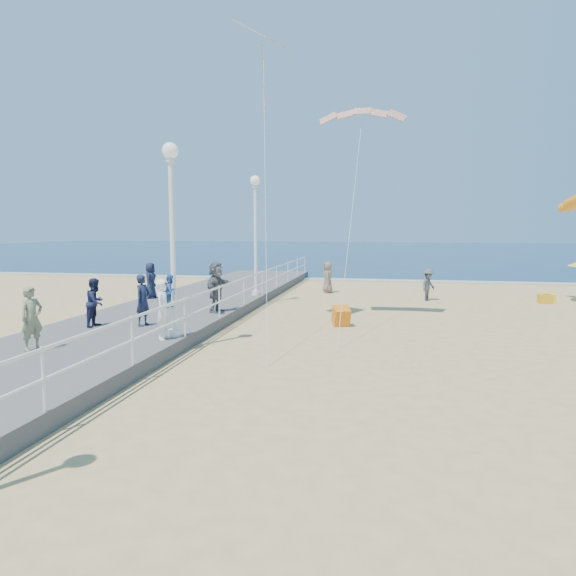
% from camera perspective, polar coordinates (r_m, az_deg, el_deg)
% --- Properties ---
extents(ground, '(160.00, 160.00, 0.00)m').
position_cam_1_polar(ground, '(13.73, 8.75, -7.85)').
color(ground, tan).
rests_on(ground, ground).
extents(ocean, '(160.00, 90.00, 0.05)m').
position_cam_1_polar(ocean, '(78.36, 10.74, 4.11)').
color(ocean, '#0B2647').
rests_on(ocean, ground).
extents(surf_line, '(160.00, 1.20, 0.04)m').
position_cam_1_polar(surf_line, '(33.96, 10.19, 0.86)').
color(surf_line, silver).
rests_on(surf_line, ground).
extents(boardwalk, '(5.00, 44.00, 0.40)m').
position_cam_1_polar(boardwalk, '(15.84, -19.61, -5.46)').
color(boardwalk, '#67625E').
rests_on(boardwalk, ground).
extents(railing, '(0.05, 42.00, 0.55)m').
position_cam_1_polar(railing, '(14.56, -11.44, -2.05)').
color(railing, white).
rests_on(railing, boardwalk).
extents(lamp_post_mid, '(0.44, 0.44, 5.32)m').
position_cam_1_polar(lamp_post_mid, '(14.52, -12.77, 7.45)').
color(lamp_post_mid, white).
rests_on(lamp_post_mid, boardwalk).
extents(lamp_post_far, '(0.44, 0.44, 5.32)m').
position_cam_1_polar(lamp_post_far, '(23.04, -3.64, 7.27)').
color(lamp_post_far, white).
rests_on(lamp_post_far, boardwalk).
extents(woman_holding_toddler, '(0.42, 0.62, 1.65)m').
position_cam_1_polar(woman_holding_toddler, '(14.35, -13.65, -2.33)').
color(woman_holding_toddler, white).
rests_on(woman_holding_toddler, boardwalk).
extents(toddler_held, '(0.37, 0.46, 0.92)m').
position_cam_1_polar(toddler_held, '(14.36, -12.91, -0.36)').
color(toddler_held, '#2E5EAD').
rests_on(toddler_held, boardwalk).
extents(spectator_0, '(0.49, 0.65, 1.60)m').
position_cam_1_polar(spectator_0, '(16.52, -15.82, -1.31)').
color(spectator_0, '#1A2039').
rests_on(spectator_0, boardwalk).
extents(spectator_4, '(0.60, 0.82, 1.54)m').
position_cam_1_polar(spectator_4, '(22.90, -15.04, 0.81)').
color(spectator_4, '#171D34').
rests_on(spectator_4, boardwalk).
extents(spectator_5, '(0.79, 1.75, 1.82)m').
position_cam_1_polar(spectator_5, '(18.66, -7.97, 0.12)').
color(spectator_5, '#59595E').
rests_on(spectator_5, boardwalk).
extents(spectator_6, '(0.55, 0.68, 1.61)m').
position_cam_1_polar(spectator_6, '(14.21, -26.59, -3.03)').
color(spectator_6, gray).
rests_on(spectator_6, boardwalk).
extents(spectator_7, '(0.59, 0.75, 1.49)m').
position_cam_1_polar(spectator_7, '(16.90, -20.60, -1.50)').
color(spectator_7, '#1A1E3B').
rests_on(spectator_7, boardwalk).
extents(beach_walker_a, '(0.99, 1.12, 1.51)m').
position_cam_1_polar(beach_walker_a, '(25.12, 15.33, 0.36)').
color(beach_walker_a, '#4F5054').
rests_on(beach_walker_a, ground).
extents(beach_walker_c, '(0.62, 0.87, 1.65)m').
position_cam_1_polar(beach_walker_c, '(27.17, 4.44, 1.18)').
color(beach_walker_c, '#7E6857').
rests_on(beach_walker_c, ground).
extents(box_kite, '(0.76, 0.85, 0.74)m').
position_cam_1_polar(box_kite, '(18.07, 5.91, -3.31)').
color(box_kite, '#E1400D').
rests_on(box_kite, ground).
extents(beach_chair_left, '(0.55, 0.55, 0.40)m').
position_cam_1_polar(beach_chair_left, '(26.57, 26.92, -1.01)').
color(beach_chair_left, yellow).
rests_on(beach_chair_left, ground).
extents(beach_chair_right, '(0.55, 0.55, 0.40)m').
position_cam_1_polar(beach_chair_right, '(26.18, 26.63, -1.09)').
color(beach_chair_right, orange).
rests_on(beach_chair_right, ground).
extents(kite_parafoil, '(3.15, 0.94, 0.65)m').
position_cam_1_polar(kite_parafoil, '(19.48, 8.23, 18.87)').
color(kite_parafoil, '#C04016').
extents(kite_diamond_redwhite, '(1.83, 1.95, 0.82)m').
position_cam_1_polar(kite_diamond_redwhite, '(18.90, -2.78, 26.19)').
color(kite_diamond_redwhite, '#CF4718').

